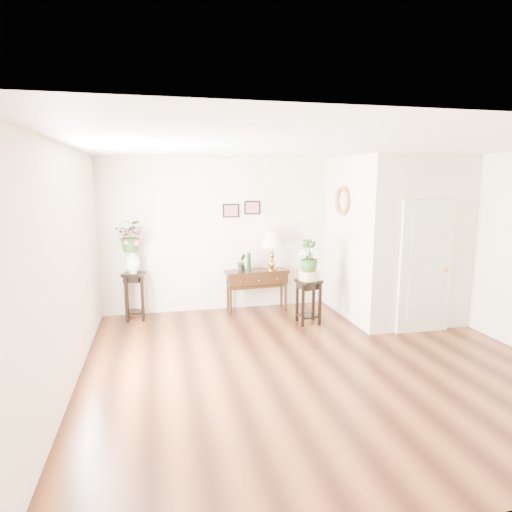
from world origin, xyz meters
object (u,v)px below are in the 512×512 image
object	(u,v)px
plant_stand_a	(135,296)
plant_stand_b	(308,301)
table_lamp	(272,251)
console_table	(257,291)

from	to	relation	value
plant_stand_a	plant_stand_b	world-z (taller)	plant_stand_a
table_lamp	plant_stand_a	xyz separation A→B (m)	(-2.47, -0.02, -0.70)
plant_stand_b	plant_stand_a	bearing A→B (deg)	163.26
plant_stand_b	console_table	bearing A→B (deg)	127.99
plant_stand_a	plant_stand_b	xyz separation A→B (m)	(2.87, -0.86, -0.04)
plant_stand_a	table_lamp	bearing A→B (deg)	0.47
console_table	plant_stand_b	world-z (taller)	console_table
console_table	plant_stand_b	distance (m)	1.12
table_lamp	plant_stand_a	world-z (taller)	table_lamp
table_lamp	plant_stand_b	xyz separation A→B (m)	(0.40, -0.88, -0.74)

